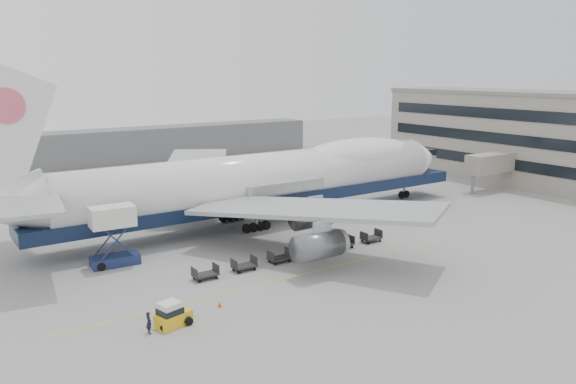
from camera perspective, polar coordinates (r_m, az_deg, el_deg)
ground at (r=62.31m, az=3.48°, el=-5.48°), size 260.00×260.00×0.00m
apron_line at (r=57.94m, az=7.15°, el=-6.93°), size 60.00×0.15×0.01m
hangar at (r=120.77m, az=-21.40°, el=4.03°), size 110.00×8.00×7.00m
airliner at (r=70.83m, az=-1.99°, el=1.39°), size 67.00×55.30×19.98m
catering_truck at (r=57.85m, az=-17.34°, el=-3.88°), size 4.72×3.41×6.01m
baggage_tug at (r=44.18m, az=-11.70°, el=-12.16°), size 2.93×2.02×1.95m
ground_worker at (r=43.44m, az=-13.96°, el=-12.75°), size 0.44×0.64×1.68m
traffic_cone at (r=47.07m, az=-6.97°, el=-11.24°), size 0.35×0.35×0.51m
dolly_0 at (r=52.99m, az=-8.40°, el=-8.22°), size 2.30×1.35×1.30m
dolly_1 at (r=54.79m, az=-4.49°, el=-7.43°), size 2.30×1.35×1.30m
dolly_2 at (r=56.83m, az=-0.86°, el=-6.66°), size 2.30×1.35×1.30m
dolly_3 at (r=59.09m, az=2.50°, el=-5.92°), size 2.30×1.35×1.30m
dolly_4 at (r=61.54m, az=5.60°, el=-5.23°), size 2.30×1.35×1.30m
dolly_5 at (r=64.17m, az=8.44°, el=-4.57°), size 2.30×1.35×1.30m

